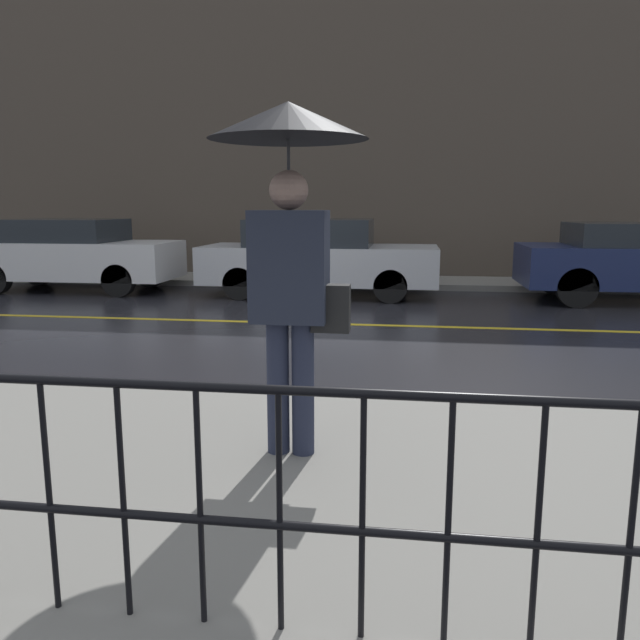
{
  "coord_description": "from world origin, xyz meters",
  "views": [
    {
      "loc": [
        1.99,
        -9.04,
        1.73
      ],
      "look_at": [
        1.2,
        -3.51,
        0.7
      ],
      "focal_mm": 35.0,
      "sensor_mm": 36.0,
      "label": 1
    }
  ],
  "objects": [
    {
      "name": "car_silver",
      "position": [
        0.21,
        2.98,
        0.75
      ],
      "size": [
        4.52,
        1.77,
        1.48
      ],
      "color": "#B2B5BA",
      "rests_on": "ground_plane"
    },
    {
      "name": "pedestrian",
      "position": [
        1.25,
        -5.21,
        1.79
      ],
      "size": [
        0.98,
        0.98,
        2.22
      ],
      "rotation": [
        0.0,
        0.0,
        3.14
      ],
      "color": "#23283D",
      "rests_on": "sidewalk_near"
    },
    {
      "name": "lane_marking",
      "position": [
        0.0,
        0.0,
        0.0
      ],
      "size": [
        25.2,
        0.12,
        0.01
      ],
      "color": "gold",
      "rests_on": "ground_plane"
    },
    {
      "name": "sidewalk_far",
      "position": [
        0.0,
        4.85,
        0.06
      ],
      "size": [
        28.0,
        1.73,
        0.13
      ],
      "color": "gray",
      "rests_on": "ground_plane"
    },
    {
      "name": "sidewalk_near",
      "position": [
        0.0,
        -5.59,
        0.06
      ],
      "size": [
        28.0,
        3.2,
        0.13
      ],
      "color": "gray",
      "rests_on": "ground_plane"
    },
    {
      "name": "building_storefront",
      "position": [
        0.0,
        5.87,
        3.43
      ],
      "size": [
        28.0,
        0.3,
        6.86
      ],
      "color": "#4C4238",
      "rests_on": "ground_plane"
    },
    {
      "name": "car_white",
      "position": [
        -4.9,
        2.98,
        0.75
      ],
      "size": [
        4.2,
        1.7,
        1.47
      ],
      "color": "silver",
      "rests_on": "ground_plane"
    },
    {
      "name": "ground_plane",
      "position": [
        0.0,
        0.0,
        0.0
      ],
      "size": [
        80.0,
        80.0,
        0.0
      ],
      "primitive_type": "plane",
      "color": "black"
    }
  ]
}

